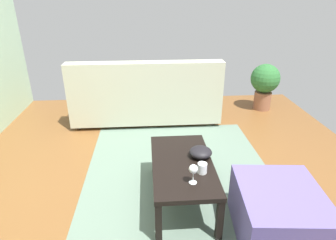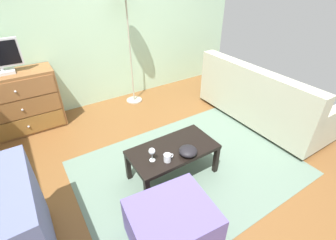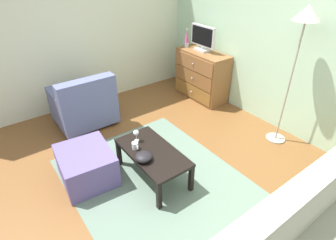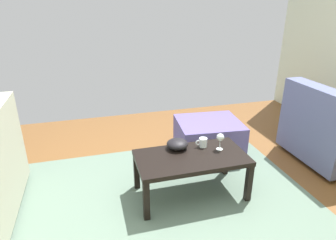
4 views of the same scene
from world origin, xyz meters
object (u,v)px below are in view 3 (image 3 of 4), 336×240
at_px(lava_lamp, 187,39).
at_px(bowl_decorative, 144,157).
at_px(dresser, 202,75).
at_px(tv, 203,38).
at_px(coffee_table, 152,154).
at_px(wine_glass, 136,133).
at_px(armchair, 84,105).
at_px(mug, 135,146).
at_px(ottoman, 86,165).
at_px(standing_lamp, 304,28).

bearing_deg(lava_lamp, bowl_decorative, -49.43).
relative_size(dresser, tv, 1.87).
bearing_deg(coffee_table, wine_glass, -171.20).
distance_m(bowl_decorative, armchair, 1.76).
distance_m(mug, ottoman, 0.65).
distance_m(coffee_table, standing_lamp, 2.37).
relative_size(coffee_table, mug, 8.57).
relative_size(dresser, armchair, 1.19).
bearing_deg(dresser, mug, -61.60).
bearing_deg(wine_glass, tv, 117.83).
distance_m(wine_glass, ottoman, 0.72).
bearing_deg(bowl_decorative, mug, 172.84).
bearing_deg(wine_glass, armchair, -174.28).
distance_m(dresser, armchair, 2.21).
bearing_deg(armchair, bowl_decorative, 0.52).
bearing_deg(tv, dresser, -20.39).
bearing_deg(armchair, standing_lamp, 45.10).
bearing_deg(coffee_table, ottoman, -124.17).
bearing_deg(tv, bowl_decorative, -56.32).
height_order(wine_glass, armchair, armchair).
distance_m(wine_glass, standing_lamp, 2.39).
xyz_separation_m(tv, coffee_table, (1.37, -2.01, -0.77)).
relative_size(bowl_decorative, standing_lamp, 0.10).
relative_size(dresser, bowl_decorative, 5.25).
distance_m(dresser, standing_lamp, 2.11).
bearing_deg(coffee_table, mug, -139.22).
relative_size(wine_glass, ottoman, 0.22).
relative_size(tv, coffee_table, 0.57).
xyz_separation_m(mug, standing_lamp, (0.59, 2.08, 1.19)).
height_order(dresser, wine_glass, dresser).
distance_m(tv, lava_lamp, 0.37).
bearing_deg(tv, armchair, -97.95).
height_order(dresser, mug, dresser).
bearing_deg(ottoman, wine_glass, 75.18).
relative_size(lava_lamp, bowl_decorative, 1.67).
distance_m(coffee_table, wine_glass, 0.34).
bearing_deg(standing_lamp, coffee_table, -102.63).
xyz_separation_m(dresser, armchair, (-0.37, -2.17, -0.10)).
bearing_deg(wine_glass, bowl_decorative, -18.58).
height_order(dresser, coffee_table, dresser).
bearing_deg(wine_glass, dresser, 116.67).
xyz_separation_m(bowl_decorative, ottoman, (-0.53, -0.50, -0.24)).
relative_size(lava_lamp, wine_glass, 2.10).
bearing_deg(standing_lamp, ottoman, -108.81).
bearing_deg(mug, tv, 119.46).
distance_m(coffee_table, armchair, 1.69).
distance_m(lava_lamp, coffee_table, 2.69).
height_order(armchair, standing_lamp, standing_lamp).
distance_m(lava_lamp, armchair, 2.24).
relative_size(armchair, ottoman, 1.25).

